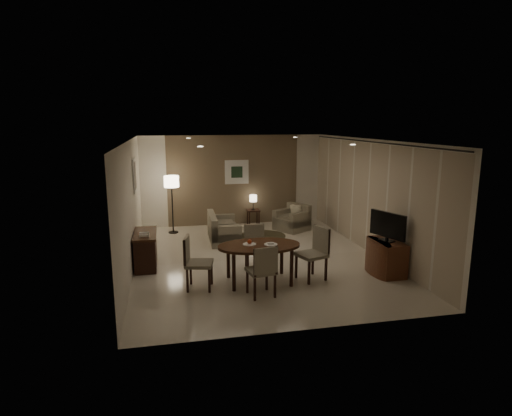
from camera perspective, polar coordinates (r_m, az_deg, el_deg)
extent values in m
cube|color=beige|center=(9.92, 0.24, -6.75)|extent=(5.50, 7.00, 0.00)
cube|color=white|center=(9.43, 0.26, 9.03)|extent=(5.50, 7.00, 0.00)
cube|color=brown|center=(12.98, -3.04, 3.73)|extent=(5.50, 0.00, 2.70)
cube|color=white|center=(9.40, -16.36, 0.26)|extent=(0.00, 7.00, 2.70)
cube|color=white|center=(10.50, 15.08, 1.48)|extent=(0.00, 7.00, 2.70)
cube|color=brown|center=(12.96, -3.02, 3.72)|extent=(3.96, 0.03, 2.70)
cylinder|color=black|center=(10.33, 15.11, 8.53)|extent=(0.03, 6.80, 0.03)
cube|color=silver|center=(12.92, -2.58, 4.82)|extent=(0.72, 0.03, 0.72)
cube|color=black|center=(12.91, -2.57, 4.81)|extent=(0.34, 0.01, 0.34)
cube|color=silver|center=(10.50, -15.89, 4.20)|extent=(0.03, 0.60, 0.80)
cube|color=gray|center=(10.50, -15.81, 4.20)|extent=(0.01, 0.46, 0.64)
cylinder|color=white|center=(7.44, -7.44, 8.14)|extent=(0.10, 0.10, 0.01)
cylinder|color=white|center=(8.16, 12.78, 8.25)|extent=(0.10, 0.10, 0.01)
cylinder|color=white|center=(11.03, -9.00, 9.18)|extent=(0.10, 0.10, 0.01)
cylinder|color=white|center=(11.52, 5.23, 9.37)|extent=(0.10, 0.10, 0.01)
cylinder|color=white|center=(8.32, -0.87, -4.86)|extent=(0.26, 0.26, 0.02)
cylinder|color=white|center=(8.31, 1.98, -4.88)|extent=(0.26, 0.26, 0.02)
sphere|color=#B23414|center=(8.30, -0.87, -4.50)|extent=(0.09, 0.09, 0.09)
cube|color=white|center=(8.30, 1.98, -4.73)|extent=(0.12, 0.08, 0.03)
cylinder|color=#403824|center=(11.80, 0.90, -3.72)|extent=(1.26, 1.26, 0.01)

